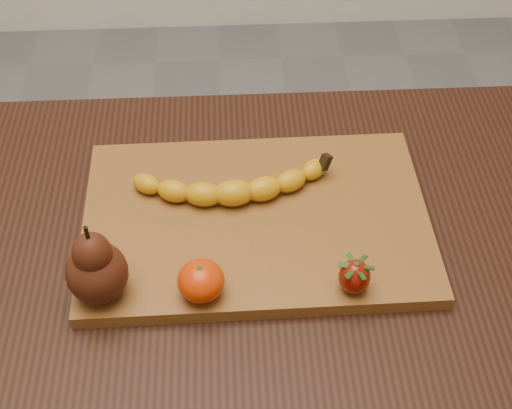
{
  "coord_description": "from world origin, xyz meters",
  "views": [
    {
      "loc": [
        0.02,
        -0.56,
        1.46
      ],
      "look_at": [
        0.06,
        0.07,
        0.8
      ],
      "focal_mm": 50.0,
      "sensor_mm": 36.0,
      "label": 1
    }
  ],
  "objects_px": {
    "table": "(217,312)",
    "pear": "(94,262)",
    "mandarin": "(201,281)",
    "cutting_board": "(256,220)"
  },
  "relations": [
    {
      "from": "table",
      "to": "mandarin",
      "type": "relative_size",
      "value": 17.96
    },
    {
      "from": "pear",
      "to": "mandarin",
      "type": "bearing_deg",
      "value": -3.96
    },
    {
      "from": "cutting_board",
      "to": "pear",
      "type": "bearing_deg",
      "value": -149.55
    },
    {
      "from": "table",
      "to": "cutting_board",
      "type": "relative_size",
      "value": 2.22
    },
    {
      "from": "table",
      "to": "pear",
      "type": "relative_size",
      "value": 8.87
    },
    {
      "from": "table",
      "to": "mandarin",
      "type": "bearing_deg",
      "value": -103.87
    },
    {
      "from": "mandarin",
      "to": "pear",
      "type": "bearing_deg",
      "value": 176.04
    },
    {
      "from": "pear",
      "to": "mandarin",
      "type": "xyz_separation_m",
      "value": [
        0.12,
        -0.01,
        -0.03
      ]
    },
    {
      "from": "cutting_board",
      "to": "mandarin",
      "type": "xyz_separation_m",
      "value": [
        -0.07,
        -0.12,
        0.03
      ]
    },
    {
      "from": "table",
      "to": "mandarin",
      "type": "distance_m",
      "value": 0.15
    }
  ]
}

